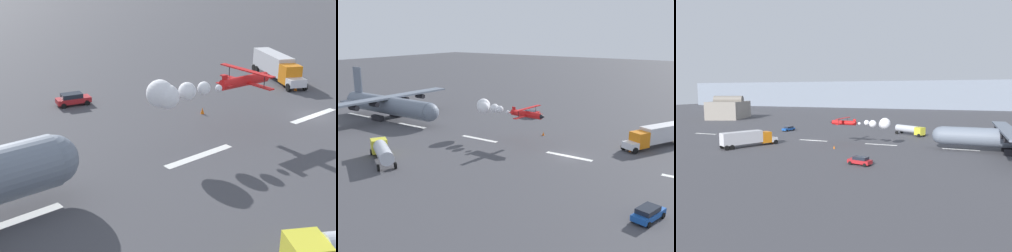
% 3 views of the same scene
% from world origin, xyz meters
% --- Properties ---
extents(ground_plane, '(440.00, 440.00, 0.00)m').
position_xyz_m(ground_plane, '(0.00, 0.00, 0.00)').
color(ground_plane, '#424247').
rests_on(ground_plane, ground).
extents(runway_stripe_4, '(8.00, 0.90, 0.01)m').
position_xyz_m(runway_stripe_4, '(0.00, 0.00, 0.01)').
color(runway_stripe_4, white).
rests_on(runway_stripe_4, ground).
extents(runway_stripe_5, '(8.00, 0.90, 0.01)m').
position_xyz_m(runway_stripe_5, '(18.28, 0.00, 0.01)').
color(runway_stripe_5, white).
rests_on(runway_stripe_5, ground).
extents(runway_stripe_6, '(8.00, 0.90, 0.01)m').
position_xyz_m(runway_stripe_6, '(36.57, 0.00, 0.01)').
color(runway_stripe_6, white).
rests_on(runway_stripe_6, ground).
extents(stunt_biplane_red, '(15.56, 7.44, 2.69)m').
position_xyz_m(stunt_biplane_red, '(17.25, -3.18, 5.46)').
color(stunt_biplane_red, red).
extents(semi_truck_orange, '(8.53, 13.14, 3.70)m').
position_xyz_m(semi_truck_orange, '(-10.28, -13.71, 2.11)').
color(semi_truck_orange, silver).
rests_on(semi_truck_orange, ground).
extents(followme_car_yellow, '(4.51, 2.78, 1.52)m').
position_xyz_m(followme_car_yellow, '(19.76, -21.61, 0.81)').
color(followme_car_yellow, '#B21E23').
rests_on(followme_car_yellow, ground).
extents(traffic_cone_near, '(0.44, 0.44, 0.75)m').
position_xyz_m(traffic_cone_near, '(-7.36, -7.98, 0.38)').
color(traffic_cone_near, orange).
rests_on(traffic_cone_near, ground).
extents(traffic_cone_far, '(0.44, 0.44, 0.75)m').
position_xyz_m(traffic_cone_far, '(9.59, -8.83, 0.38)').
color(traffic_cone_far, orange).
rests_on(traffic_cone_far, ground).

